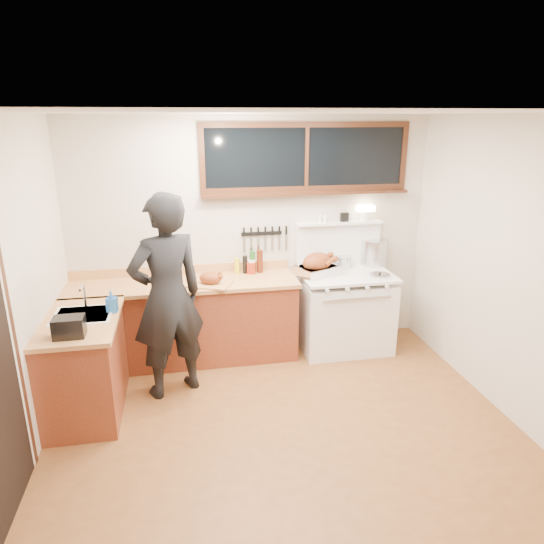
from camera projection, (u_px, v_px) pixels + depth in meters
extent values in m
cube|color=brown|center=(285.00, 429.00, 4.19)|extent=(4.00, 3.50, 0.02)
cube|color=beige|center=(252.00, 235.00, 5.45)|extent=(4.00, 0.05, 2.60)
cube|color=beige|center=(373.00, 419.00, 2.13)|extent=(4.00, 0.05, 2.60)
cube|color=beige|center=(7.00, 305.00, 3.43)|extent=(0.05, 3.50, 2.60)
cube|color=beige|center=(516.00, 272.00, 4.15)|extent=(0.05, 3.50, 2.60)
cube|color=white|center=(288.00, 108.00, 3.39)|extent=(4.00, 3.50, 0.05)
cube|color=maroon|center=(185.00, 323.00, 5.27)|extent=(2.40, 0.60, 0.86)
cube|color=tan|center=(183.00, 284.00, 5.12)|extent=(2.44, 0.64, 0.04)
cube|color=tan|center=(182.00, 270.00, 5.38)|extent=(2.40, 0.03, 0.10)
sphere|color=#B78C38|center=(81.00, 317.00, 4.75)|extent=(0.03, 0.03, 0.03)
sphere|color=#B78C38|center=(133.00, 313.00, 4.84)|extent=(0.03, 0.03, 0.03)
sphere|color=#B78C38|center=(184.00, 309.00, 4.93)|extent=(0.03, 0.03, 0.03)
sphere|color=#B78C38|center=(233.00, 306.00, 5.02)|extent=(0.03, 0.03, 0.03)
sphere|color=#B78C38|center=(276.00, 303.00, 5.10)|extent=(0.03, 0.03, 0.03)
cube|color=maroon|center=(85.00, 367.00, 4.34)|extent=(0.60, 1.05, 0.86)
cube|color=tan|center=(80.00, 321.00, 4.20)|extent=(0.64, 1.09, 0.04)
cube|color=white|center=(84.00, 322.00, 4.29)|extent=(0.45, 0.40, 0.14)
cube|color=white|center=(83.00, 315.00, 4.27)|extent=(0.50, 0.45, 0.01)
cylinder|color=silver|center=(85.00, 296.00, 4.40)|extent=(0.02, 0.02, 0.24)
cylinder|color=silver|center=(82.00, 287.00, 4.29)|extent=(0.02, 0.18, 0.02)
cube|color=white|center=(344.00, 314.00, 5.55)|extent=(1.00, 0.70, 0.82)
cube|color=white|center=(346.00, 275.00, 5.41)|extent=(1.02, 0.72, 0.03)
cube|color=white|center=(355.00, 317.00, 5.20)|extent=(0.88, 0.02, 0.46)
cylinder|color=silver|center=(357.00, 299.00, 5.11)|extent=(0.75, 0.02, 0.02)
cylinder|color=white|center=(327.00, 291.00, 5.02)|extent=(0.04, 0.03, 0.04)
cylinder|color=white|center=(347.00, 289.00, 5.06)|extent=(0.04, 0.03, 0.04)
cylinder|color=white|center=(367.00, 288.00, 5.10)|extent=(0.04, 0.03, 0.04)
cylinder|color=white|center=(387.00, 287.00, 5.14)|extent=(0.04, 0.03, 0.04)
cube|color=white|center=(338.00, 245.00, 5.62)|extent=(1.00, 0.05, 0.50)
cube|color=white|center=(340.00, 223.00, 5.52)|extent=(1.00, 0.12, 0.03)
cylinder|color=white|center=(365.00, 216.00, 5.55)|extent=(0.11, 0.11, 0.11)
cube|color=#FFE5B2|center=(366.00, 208.00, 5.52)|extent=(0.20, 0.10, 0.07)
cube|color=black|center=(344.00, 217.00, 5.50)|extent=(0.09, 0.05, 0.10)
cylinder|color=white|center=(325.00, 218.00, 5.46)|extent=(0.04, 0.04, 0.09)
cylinder|color=white|center=(320.00, 219.00, 5.45)|extent=(0.04, 0.04, 0.09)
cube|color=black|center=(306.00, 157.00, 5.26)|extent=(2.20, 0.01, 0.62)
cube|color=black|center=(307.00, 124.00, 5.15)|extent=(2.32, 0.04, 0.06)
cube|color=black|center=(306.00, 189.00, 5.36)|extent=(2.32, 0.04, 0.06)
cube|color=black|center=(202.00, 159.00, 5.05)|extent=(0.06, 0.04, 0.62)
cube|color=black|center=(404.00, 156.00, 5.46)|extent=(0.06, 0.04, 0.62)
cube|color=black|center=(307.00, 157.00, 5.25)|extent=(0.04, 0.04, 0.62)
cube|color=black|center=(307.00, 193.00, 5.33)|extent=(2.32, 0.13, 0.03)
cube|color=black|center=(16.00, 340.00, 3.45)|extent=(0.01, 0.07, 2.10)
cube|color=black|center=(262.00, 234.00, 5.43)|extent=(0.46, 0.02, 0.04)
cube|color=silver|center=(244.00, 244.00, 5.41)|extent=(0.02, 0.00, 0.18)
cube|color=black|center=(244.00, 232.00, 5.37)|extent=(0.02, 0.02, 0.10)
cube|color=silver|center=(251.00, 244.00, 5.43)|extent=(0.02, 0.00, 0.18)
cube|color=black|center=(251.00, 232.00, 5.38)|extent=(0.02, 0.02, 0.10)
cube|color=silver|center=(258.00, 244.00, 5.44)|extent=(0.02, 0.00, 0.18)
cube|color=black|center=(258.00, 231.00, 5.40)|extent=(0.02, 0.02, 0.10)
cube|color=silver|center=(265.00, 243.00, 5.45)|extent=(0.03, 0.00, 0.18)
cube|color=black|center=(265.00, 231.00, 5.41)|extent=(0.02, 0.02, 0.10)
cube|color=silver|center=(272.00, 243.00, 5.47)|extent=(0.03, 0.00, 0.18)
cube|color=black|center=(272.00, 231.00, 5.43)|extent=(0.02, 0.02, 0.10)
cube|color=silver|center=(279.00, 243.00, 5.48)|extent=(0.03, 0.00, 0.18)
cube|color=black|center=(279.00, 230.00, 5.44)|extent=(0.02, 0.02, 0.10)
cube|color=silver|center=(286.00, 242.00, 5.50)|extent=(0.03, 0.00, 0.18)
cube|color=black|center=(286.00, 230.00, 5.45)|extent=(0.02, 0.02, 0.10)
imported|color=black|center=(167.00, 297.00, 4.47)|extent=(0.84, 0.72, 1.96)
imported|color=blue|center=(112.00, 301.00, 4.32)|extent=(0.10, 0.10, 0.20)
cube|color=black|center=(69.00, 327.00, 3.83)|extent=(0.24, 0.17, 0.17)
cube|color=tan|center=(210.00, 284.00, 5.04)|extent=(0.51, 0.46, 0.02)
ellipsoid|color=brown|center=(210.00, 278.00, 5.02)|extent=(0.28, 0.24, 0.13)
sphere|color=brown|center=(220.00, 274.00, 5.08)|extent=(0.05, 0.05, 0.05)
sphere|color=brown|center=(221.00, 277.00, 4.98)|extent=(0.05, 0.05, 0.05)
cube|color=silver|center=(317.00, 270.00, 5.36)|extent=(0.53, 0.48, 0.10)
cube|color=#3F3F42|center=(317.00, 267.00, 5.35)|extent=(0.47, 0.41, 0.03)
torus|color=silver|center=(297.00, 267.00, 5.30)|extent=(0.05, 0.09, 0.10)
torus|color=silver|center=(337.00, 265.00, 5.38)|extent=(0.05, 0.09, 0.10)
ellipsoid|color=brown|center=(317.00, 262.00, 5.33)|extent=(0.42, 0.37, 0.22)
cylinder|color=brown|center=(330.00, 262.00, 5.27)|extent=(0.13, 0.10, 0.09)
sphere|color=brown|center=(335.00, 259.00, 5.27)|extent=(0.07, 0.07, 0.07)
cylinder|color=brown|center=(325.00, 258.00, 5.42)|extent=(0.13, 0.10, 0.09)
sphere|color=brown|center=(331.00, 255.00, 5.42)|extent=(0.07, 0.07, 0.07)
cylinder|color=silver|center=(374.00, 252.00, 5.71)|extent=(0.34, 0.34, 0.30)
cylinder|color=silver|center=(343.00, 262.00, 5.59)|extent=(0.24, 0.24, 0.14)
cylinder|color=black|center=(344.00, 255.00, 5.69)|extent=(0.09, 0.17, 0.02)
cylinder|color=silver|center=(380.00, 275.00, 5.32)|extent=(0.23, 0.23, 0.02)
sphere|color=black|center=(380.00, 273.00, 5.31)|extent=(0.03, 0.03, 0.03)
cube|color=#9A2610|center=(251.00, 268.00, 5.38)|extent=(0.10, 0.09, 0.13)
cylinder|color=white|center=(252.00, 267.00, 5.39)|extent=(0.09, 0.09, 0.15)
cylinder|color=black|center=(237.00, 266.00, 5.38)|extent=(0.06, 0.06, 0.18)
cylinder|color=black|center=(245.00, 265.00, 5.39)|extent=(0.05, 0.05, 0.20)
cylinder|color=black|center=(252.00, 262.00, 5.40)|extent=(0.06, 0.06, 0.25)
cylinder|color=black|center=(260.00, 261.00, 5.41)|extent=(0.07, 0.07, 0.26)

